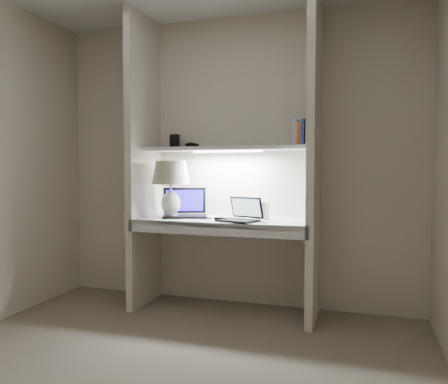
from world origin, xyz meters
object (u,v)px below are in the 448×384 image
at_px(speaker, 262,210).
at_px(table_lamp, 171,179).
at_px(book_row, 306,133).
at_px(laptop_main, 185,210).
at_px(laptop_netbook, 241,216).

bearing_deg(speaker, table_lamp, -151.42).
distance_m(speaker, book_row, 0.71).
distance_m(laptop_main, speaker, 0.67).
height_order(table_lamp, laptop_main, table_lamp).
bearing_deg(book_row, laptop_main, -175.96).
bearing_deg(table_lamp, laptop_main, 44.19).
bearing_deg(book_row, laptop_netbook, -153.30).
relative_size(laptop_netbook, speaker, 2.56).
relative_size(laptop_netbook, book_row, 1.73).
height_order(table_lamp, laptop_netbook, table_lamp).
xyz_separation_m(laptop_main, book_row, (1.02, 0.07, 0.64)).
height_order(laptop_main, book_row, book_row).
xyz_separation_m(laptop_main, speaker, (0.67, 0.02, 0.02)).
xyz_separation_m(table_lamp, book_row, (1.11, 0.16, 0.37)).
bearing_deg(speaker, laptop_main, -157.66).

